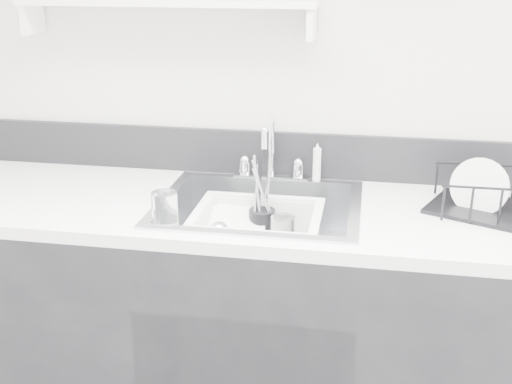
% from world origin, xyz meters
% --- Properties ---
extents(counter_run, '(3.20, 0.62, 0.92)m').
position_xyz_m(counter_run, '(0.00, 1.19, 0.46)').
color(counter_run, black).
rests_on(counter_run, ground).
extents(backsplash, '(3.20, 0.02, 0.16)m').
position_xyz_m(backsplash, '(0.00, 1.49, 1.00)').
color(backsplash, black).
rests_on(backsplash, counter_run).
extents(sink, '(0.64, 0.52, 0.20)m').
position_xyz_m(sink, '(0.00, 1.19, 0.83)').
color(sink, silver).
rests_on(sink, counter_run).
extents(faucet, '(0.26, 0.18, 0.23)m').
position_xyz_m(faucet, '(0.00, 1.44, 0.98)').
color(faucet, silver).
rests_on(faucet, counter_run).
extents(side_sprayer, '(0.03, 0.03, 0.14)m').
position_xyz_m(side_sprayer, '(0.16, 1.44, 0.99)').
color(side_sprayer, white).
rests_on(side_sprayer, counter_run).
extents(wall_shelf, '(1.00, 0.16, 0.12)m').
position_xyz_m(wall_shelf, '(-0.35, 1.42, 1.51)').
color(wall_shelf, silver).
rests_on(wall_shelf, room_shell).
extents(wash_tub, '(0.48, 0.43, 0.15)m').
position_xyz_m(wash_tub, '(0.00, 1.15, 0.83)').
color(wash_tub, white).
rests_on(wash_tub, sink).
extents(plate_stack, '(0.28, 0.27, 0.11)m').
position_xyz_m(plate_stack, '(-0.09, 1.20, 0.80)').
color(plate_stack, white).
rests_on(plate_stack, wash_tub).
extents(utensil_cup, '(0.09, 0.09, 0.29)m').
position_xyz_m(utensil_cup, '(-0.00, 1.25, 0.83)').
color(utensil_cup, black).
rests_on(utensil_cup, wash_tub).
extents(ladle, '(0.26, 0.16, 0.07)m').
position_xyz_m(ladle, '(-0.07, 1.17, 0.80)').
color(ladle, silver).
rests_on(ladle, wash_tub).
extents(tumbler_in_tub, '(0.10, 0.10, 0.11)m').
position_xyz_m(tumbler_in_tub, '(0.08, 1.20, 0.82)').
color(tumbler_in_tub, white).
rests_on(tumbler_in_tub, wash_tub).
extents(tumbler_counter, '(0.08, 0.08, 0.10)m').
position_xyz_m(tumbler_counter, '(-0.24, 0.97, 0.97)').
color(tumbler_counter, white).
rests_on(tumbler_counter, counter_run).
extents(dish_rack, '(0.43, 0.39, 0.12)m').
position_xyz_m(dish_rack, '(0.72, 1.25, 0.98)').
color(dish_rack, black).
rests_on(dish_rack, counter_run).
extents(bowl_small, '(0.14, 0.14, 0.04)m').
position_xyz_m(bowl_small, '(0.08, 1.14, 0.78)').
color(bowl_small, white).
rests_on(bowl_small, wash_tub).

